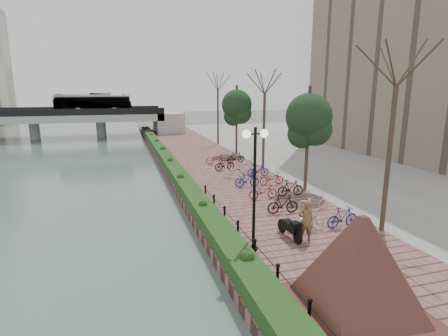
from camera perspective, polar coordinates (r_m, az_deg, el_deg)
name	(u,v)px	position (r m, az deg, el deg)	size (l,w,h in m)	color
ground	(227,290)	(12.69, 0.49, -19.30)	(220.00, 220.00, 0.00)	#59595B
promenade	(212,169)	(29.44, -1.98, -0.23)	(8.00, 75.00, 0.50)	brown
inland_pavement	(371,159)	(36.77, 22.94, 1.32)	(24.00, 75.00, 0.50)	gray
hedge	(167,160)	(31.12, -9.22, 1.34)	(1.10, 56.00, 0.60)	#183B15
chain_fence	(246,239)	(14.37, 3.58, -11.51)	(0.10, 14.10, 0.70)	black
granite_monument	(359,266)	(10.65, 21.20, -14.66)	(5.57, 5.57, 2.91)	#3F201B
lamppost	(255,163)	(13.23, 5.05, 0.78)	(1.02, 0.32, 4.88)	black
motorcycle	(290,227)	(15.41, 10.66, -9.41)	(0.50, 1.61, 1.00)	black
pedestrian	(306,221)	(15.10, 13.19, -8.38)	(0.66, 0.43, 1.80)	brown
bicycle_parking	(260,179)	(23.32, 5.84, -1.83)	(2.40, 17.32, 1.00)	#B3B2B7
street_trees	(282,134)	(25.75, 9.39, 5.55)	(3.20, 37.12, 6.80)	#372E20
bridge	(46,115)	(56.35, -27.05, 7.67)	(36.00, 10.77, 6.50)	#A5A59F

